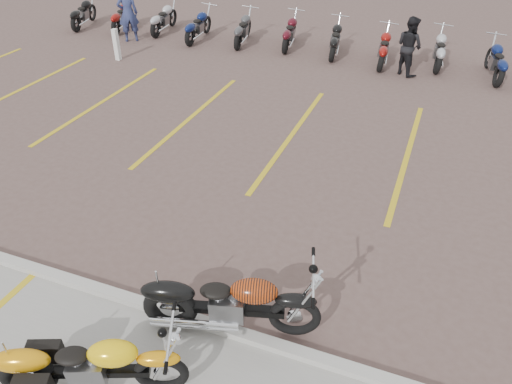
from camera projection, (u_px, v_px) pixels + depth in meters
ground at (221, 233)px, 8.80m from camera, size 100.00×100.00×0.00m
curb at (162, 310)px, 7.22m from camera, size 60.00×0.18×0.12m
parking_stripes at (291, 135)px, 11.89m from camera, size 38.00×5.50×0.01m
yellow_cruiser at (89, 366)px, 5.94m from camera, size 2.16×1.01×0.94m
flame_cruiser at (227, 304)px, 6.72m from camera, size 2.38×0.83×1.00m
person_a at (128, 13)px, 17.53m from camera, size 0.84×0.80×1.93m
person_b at (409, 46)px, 14.81m from camera, size 1.06×1.03×1.72m
bollard at (116, 45)px, 16.09m from camera, size 0.15×0.15×1.00m
bg_bike_row at (310, 36)px, 16.73m from camera, size 19.10×2.08×1.10m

